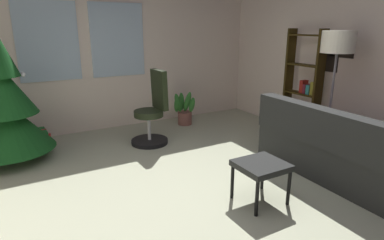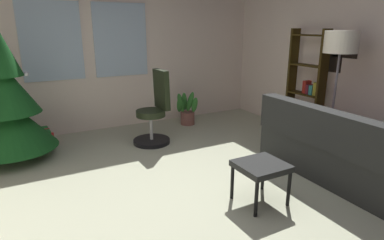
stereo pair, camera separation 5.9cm
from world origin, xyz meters
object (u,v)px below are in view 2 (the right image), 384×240
object	(u,v)px
footstool	(261,169)
gift_box_red	(43,141)
couch	(354,152)
floor_lamp	(340,49)
office_chair	(155,115)
bookshelf	(306,91)
potted_plant	(187,110)
gift_box_green	(41,138)
holiday_tree	(8,106)

from	to	relation	value
footstool	gift_box_red	xyz separation A→B (m)	(-1.81, 2.81, -0.29)
couch	gift_box_red	bearing A→B (deg)	137.98
gift_box_red	floor_lamp	bearing A→B (deg)	-33.41
footstool	office_chair	distance (m)	2.17
footstool	bookshelf	size ratio (longest dim) A/B	0.28
gift_box_red	potted_plant	distance (m)	2.43
couch	floor_lamp	bearing A→B (deg)	63.25
gift_box_green	office_chair	world-z (taller)	office_chair
bookshelf	floor_lamp	distance (m)	1.08
couch	holiday_tree	world-z (taller)	holiday_tree
office_chair	floor_lamp	size ratio (longest dim) A/B	0.66
gift_box_red	gift_box_green	distance (m)	0.07
couch	potted_plant	world-z (taller)	couch
gift_box_red	gift_box_green	bearing A→B (deg)	-109.54
gift_box_green	holiday_tree	bearing A→B (deg)	-136.30
bookshelf	floor_lamp	world-z (taller)	bookshelf
bookshelf	floor_lamp	bearing A→B (deg)	-111.78
floor_lamp	bookshelf	bearing A→B (deg)	68.22
footstool	bookshelf	world-z (taller)	bookshelf
floor_lamp	gift_box_red	bearing A→B (deg)	146.59
floor_lamp	footstool	bearing A→B (deg)	-162.44
gift_box_green	floor_lamp	xyz separation A→B (m)	(3.49, -2.25, 1.32)
footstool	gift_box_green	xyz separation A→B (m)	(-1.83, 2.77, -0.24)
gift_box_red	floor_lamp	xyz separation A→B (m)	(3.47, -2.29, 1.37)
footstool	floor_lamp	size ratio (longest dim) A/B	0.28
holiday_tree	footstool	bearing A→B (deg)	-48.29
gift_box_green	office_chair	distance (m)	1.71
office_chair	potted_plant	world-z (taller)	office_chair
footstool	holiday_tree	distance (m)	3.29
holiday_tree	potted_plant	world-z (taller)	holiday_tree
potted_plant	gift_box_red	bearing A→B (deg)	179.15
couch	holiday_tree	bearing A→B (deg)	144.88
couch	bookshelf	size ratio (longest dim) A/B	1.13
bookshelf	potted_plant	world-z (taller)	bookshelf
holiday_tree	bookshelf	xyz separation A→B (m)	(4.14, -1.16, 0.01)
footstool	couch	bearing A→B (deg)	-2.16
office_chair	footstool	bearing A→B (deg)	-83.00
footstool	holiday_tree	bearing A→B (deg)	131.71
holiday_tree	gift_box_green	xyz separation A→B (m)	(0.35, 0.33, -0.61)
gift_box_green	office_chair	size ratio (longest dim) A/B	0.32
holiday_tree	floor_lamp	xyz separation A→B (m)	(3.83, -1.92, 0.71)
office_chair	holiday_tree	bearing A→B (deg)	171.30
couch	bookshelf	world-z (taller)	bookshelf
couch	gift_box_red	xyz separation A→B (m)	(-3.18, 2.87, -0.22)
bookshelf	floor_lamp	xyz separation A→B (m)	(-0.30, -0.76, 0.70)
couch	footstool	bearing A→B (deg)	177.84
couch	office_chair	size ratio (longest dim) A/B	1.73
footstool	holiday_tree	world-z (taller)	holiday_tree
couch	potted_plant	bearing A→B (deg)	104.91
holiday_tree	bookshelf	distance (m)	4.30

